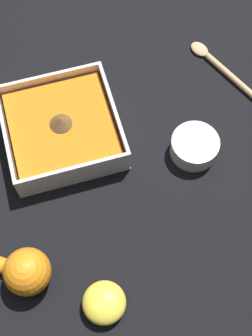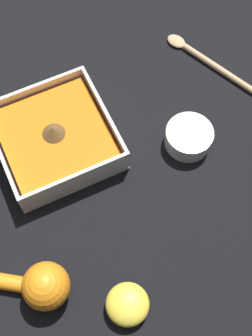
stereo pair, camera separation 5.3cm
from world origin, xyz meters
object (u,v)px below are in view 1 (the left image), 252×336
(spice_bowl, at_px, (194,147))
(wooden_spoon, at_px, (230,75))
(square_dish, at_px, (62,129))
(lemon_half, at_px, (104,303))
(lemon_squeezer, at_px, (15,268))

(spice_bowl, bearing_deg, wooden_spoon, 47.37)
(square_dish, distance_m, spice_bowl, 0.24)
(lemon_half, relative_size, wooden_spoon, 0.30)
(square_dish, bearing_deg, spice_bowl, -23.89)
(square_dish, relative_size, lemon_squeezer, 1.00)
(square_dish, relative_size, spice_bowl, 2.34)
(lemon_half, bearing_deg, lemon_squeezer, 143.98)
(wooden_spoon, bearing_deg, square_dish, 72.09)
(wooden_spoon, bearing_deg, lemon_squeezer, 95.28)
(lemon_squeezer, bearing_deg, wooden_spoon, 63.86)
(spice_bowl, bearing_deg, lemon_squeezer, -159.34)
(wooden_spoon, bearing_deg, spice_bowl, 113.22)
(lemon_half, height_order, wooden_spoon, lemon_half)
(spice_bowl, relative_size, lemon_squeezer, 0.43)
(square_dish, bearing_deg, wooden_spoon, 6.24)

